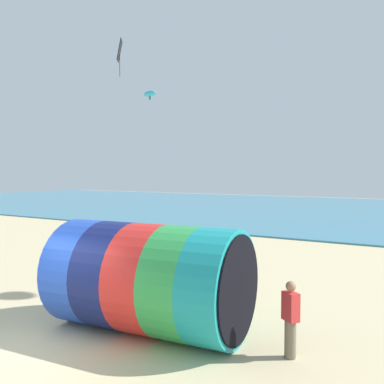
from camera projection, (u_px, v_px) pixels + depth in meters
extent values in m
plane|color=#CCBA8C|center=(26.00, 356.00, 8.92)|extent=(120.00, 120.00, 0.00)
cube|color=teal|center=(359.00, 211.00, 41.17)|extent=(120.00, 40.00, 0.10)
cylinder|color=blue|center=(89.00, 270.00, 11.02)|extent=(1.13, 2.68, 2.61)
cylinder|color=navy|center=(118.00, 274.00, 10.61)|extent=(1.13, 2.68, 2.61)
cylinder|color=red|center=(149.00, 278.00, 10.21)|extent=(1.13, 2.68, 2.61)
cylinder|color=green|center=(182.00, 283.00, 9.80)|extent=(1.13, 2.68, 2.61)
cylinder|color=teal|center=(219.00, 287.00, 9.40)|extent=(1.13, 2.68, 2.61)
cylinder|color=black|center=(239.00, 290.00, 9.19)|extent=(0.26, 2.40, 2.40)
cylinder|color=#726651|center=(290.00, 339.00, 8.82)|extent=(0.24, 0.24, 0.78)
cube|color=red|center=(291.00, 306.00, 8.79)|extent=(0.42, 0.39, 0.59)
sphere|color=#9E7051|center=(291.00, 286.00, 8.77)|extent=(0.21, 0.21, 0.21)
cube|color=black|center=(120.00, 50.00, 26.39)|extent=(0.76, 0.92, 1.33)
cylinder|color=black|center=(120.00, 66.00, 26.43)|extent=(0.03, 0.03, 1.35)
ellipsoid|color=#2DB2C6|center=(150.00, 94.00, 26.99)|extent=(1.24, 0.80, 0.49)
cube|color=#1B6B77|center=(150.00, 97.00, 27.00)|extent=(0.16, 0.06, 0.29)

